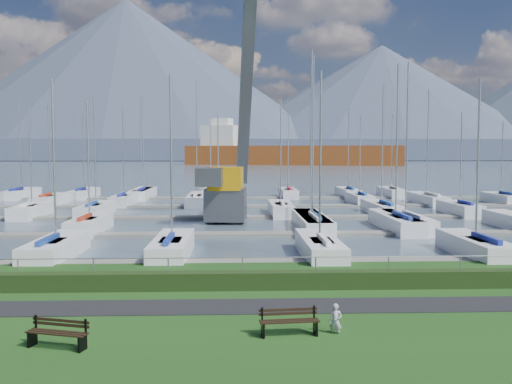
{
  "coord_description": "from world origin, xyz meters",
  "views": [
    {
      "loc": [
        -1.29,
        -22.89,
        5.54
      ],
      "look_at": [
        0.0,
        12.0,
        3.0
      ],
      "focal_mm": 40.0,
      "sensor_mm": 36.0,
      "label": 1
    }
  ],
  "objects_px": {
    "bench_right": "(289,322)",
    "crane": "(231,153)",
    "person": "(336,316)",
    "bench_left": "(58,333)"
  },
  "relations": [
    {
      "from": "bench_left",
      "to": "bench_right",
      "type": "relative_size",
      "value": 1.01
    },
    {
      "from": "bench_right",
      "to": "person",
      "type": "distance_m",
      "value": 1.44
    },
    {
      "from": "crane",
      "to": "bench_right",
      "type": "bearing_deg",
      "value": -81.17
    },
    {
      "from": "bench_right",
      "to": "crane",
      "type": "relative_size",
      "value": 0.08
    },
    {
      "from": "bench_right",
      "to": "bench_left",
      "type": "bearing_deg",
      "value": -178.29
    },
    {
      "from": "bench_left",
      "to": "crane",
      "type": "relative_size",
      "value": 0.08
    },
    {
      "from": "bench_left",
      "to": "crane",
      "type": "distance_m",
      "value": 32.11
    },
    {
      "from": "bench_left",
      "to": "person",
      "type": "relative_size",
      "value": 1.74
    },
    {
      "from": "bench_right",
      "to": "person",
      "type": "xyz_separation_m",
      "value": [
        1.43,
        0.11,
        0.11
      ]
    },
    {
      "from": "bench_left",
      "to": "person",
      "type": "bearing_deg",
      "value": 23.52
    }
  ]
}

